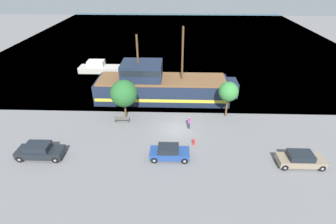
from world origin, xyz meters
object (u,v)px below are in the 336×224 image
parked_car_curb_front (169,152)px  pedestrian_walking_near (189,123)px  fire_hydrant (194,142)px  bench_promenade_east (122,119)px  parked_car_curb_rear (40,151)px  pirate_ship (160,86)px  moored_boat_dockside (99,68)px  parked_car_curb_mid (301,159)px

parked_car_curb_front → pedestrian_walking_near: 6.13m
fire_hydrant → parked_car_curb_front: bearing=-137.7°
bench_promenade_east → pedestrian_walking_near: pedestrian_walking_near is taller
parked_car_curb_front → parked_car_curb_rear: bearing=-178.9°
pedestrian_walking_near → bench_promenade_east: bearing=172.2°
fire_hydrant → pedestrian_walking_near: 3.38m
pirate_ship → moored_boat_dockside: (-11.94, 10.74, -1.25)m
fire_hydrant → bench_promenade_east: (-8.76, 4.47, 0.03)m
moored_boat_dockside → bench_promenade_east: bearing=-66.7°
pirate_ship → pedestrian_walking_near: (3.92, -7.87, -1.24)m
moored_boat_dockside → bench_promenade_east: moored_boat_dockside is taller
parked_car_curb_front → parked_car_curb_rear: (-13.25, -0.26, 0.07)m
moored_boat_dockside → fire_hydrant: bearing=-53.4°
pirate_ship → parked_car_curb_front: (1.71, -13.59, -1.30)m
pirate_ship → parked_car_curb_front: 13.76m
moored_boat_dockside → parked_car_curb_mid: size_ratio=1.64×
pirate_ship → pedestrian_walking_near: 8.88m
fire_hydrant → bench_promenade_east: bench_promenade_east is taller
parked_car_curb_mid → parked_car_curb_rear: bearing=179.2°
moored_boat_dockside → parked_car_curb_front: bearing=-60.7°
parked_car_curb_mid → moored_boat_dockside: bearing=136.8°
pedestrian_walking_near → pirate_ship: bearing=116.5°
pirate_ship → bench_promenade_east: size_ratio=11.13×
parked_car_curb_front → fire_hydrant: (2.63, 2.39, -0.33)m
parked_car_curb_front → bench_promenade_east: parked_car_curb_front is taller
pirate_ship → parked_car_curb_front: bearing=-82.8°
parked_car_curb_mid → fire_hydrant: parked_car_curb_mid is taller
parked_car_curb_mid → fire_hydrant: size_ratio=5.87×
pirate_ship → bench_promenade_east: 8.20m
parked_car_curb_mid → bench_promenade_east: bearing=158.6°
pirate_ship → parked_car_curb_mid: pirate_ship is taller
pedestrian_walking_near → parked_car_curb_rear: bearing=-158.9°
pirate_ship → parked_car_curb_mid: size_ratio=4.48×
moored_boat_dockside → parked_car_curb_rear: bearing=-89.1°
pirate_ship → parked_car_curb_rear: 18.06m
parked_car_curb_mid → pedestrian_walking_near: (-10.75, 6.34, 0.07)m
parked_car_curb_front → bench_promenade_east: (-6.13, 6.86, -0.30)m
moored_boat_dockside → pedestrian_walking_near: 24.45m
moored_boat_dockside → parked_car_curb_rear: size_ratio=1.58×
parked_car_curb_rear → moored_boat_dockside: bearing=90.9°
moored_boat_dockside → parked_car_curb_mid: (26.61, -24.95, -0.06)m
pirate_ship → fire_hydrant: bearing=-68.8°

